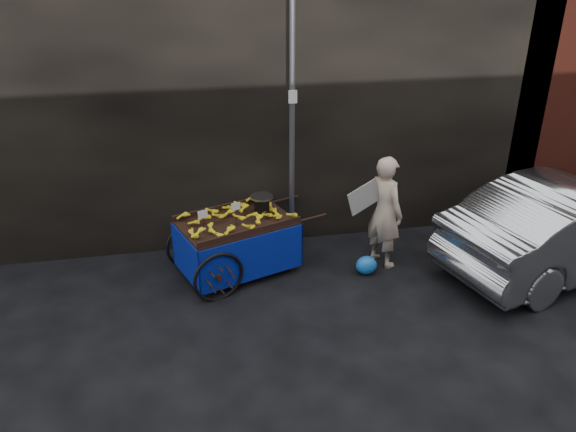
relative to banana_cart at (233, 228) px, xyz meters
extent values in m
plane|color=black|center=(0.65, -0.75, -0.72)|extent=(80.00, 80.00, 0.00)
cube|color=black|center=(-0.35, 1.85, 1.78)|extent=(11.00, 2.00, 5.00)
cube|color=#591E14|center=(6.15, 1.85, 1.78)|extent=(3.00, 2.00, 5.00)
cylinder|color=slate|center=(0.95, 0.55, 1.28)|extent=(0.08, 0.08, 4.00)
cube|color=white|center=(0.95, 0.50, 1.68)|extent=(0.12, 0.02, 0.18)
cube|color=black|center=(0.05, 0.02, 0.05)|extent=(1.77, 1.42, 0.06)
cube|color=black|center=(-0.10, 0.44, 0.12)|extent=(1.46, 0.55, 0.10)
cube|color=black|center=(0.20, -0.41, 0.12)|extent=(1.46, 0.55, 0.10)
cube|color=black|center=(0.81, -0.12, -0.33)|extent=(0.06, 0.06, 0.77)
cube|color=black|center=(0.55, 0.60, -0.33)|extent=(0.06, 0.06, 0.77)
cylinder|color=black|center=(1.13, -0.01, 0.05)|extent=(0.47, 0.20, 0.04)
cylinder|color=black|center=(0.87, 0.72, 0.05)|extent=(0.47, 0.20, 0.04)
torus|color=black|center=(-0.28, -0.65, -0.38)|extent=(0.70, 0.29, 0.72)
torus|color=black|center=(-0.63, 0.33, -0.38)|extent=(0.70, 0.29, 0.72)
cylinder|color=black|center=(-0.45, -0.16, -0.38)|extent=(0.41, 1.03, 0.05)
cube|color=#06087D|center=(0.21, -0.45, -0.28)|extent=(1.49, 0.55, 0.65)
cube|color=#06087D|center=(-0.12, 0.48, -0.28)|extent=(1.49, 0.55, 0.65)
cube|color=#06087D|center=(-0.69, -0.24, -0.28)|extent=(0.35, 0.95, 0.65)
cube|color=#06087D|center=(0.78, 0.28, -0.28)|extent=(0.35, 0.95, 0.65)
cube|color=black|center=(0.44, 0.21, 0.21)|extent=(0.21, 0.18, 0.15)
cylinder|color=silver|center=(0.44, 0.21, 0.35)|extent=(0.42, 0.42, 0.03)
cube|color=white|center=(-0.42, -0.26, 0.37)|extent=(0.13, 0.05, 0.11)
cube|color=white|center=(0.04, -0.10, 0.37)|extent=(0.13, 0.05, 0.11)
imported|color=beige|center=(2.17, -0.14, 0.12)|extent=(0.64, 0.73, 1.67)
cube|color=#B7B6B0|center=(1.82, -0.22, 0.41)|extent=(0.56, 0.21, 0.50)
ellipsoid|color=blue|center=(1.85, -0.41, -0.58)|extent=(0.31, 0.25, 0.28)
imported|color=#B1B4B8|center=(4.80, -0.75, -0.05)|extent=(4.31, 2.45, 1.34)
camera|label=1|loc=(-0.59, -7.02, 3.53)|focal=35.00mm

